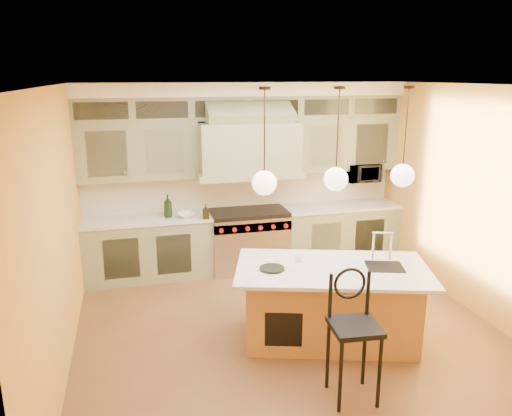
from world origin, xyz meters
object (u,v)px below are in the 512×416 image
object	(u,v)px
kitchen_island	(331,302)
microwave	(362,172)
counter_stool	(354,327)
range	(249,239)

from	to	relation	value
kitchen_island	microwave	size ratio (longest dim) A/B	4.41
counter_stool	microwave	world-z (taller)	microwave
range	counter_stool	world-z (taller)	counter_stool
kitchen_island	counter_stool	xyz separation A→B (m)	(-0.22, -1.03, 0.25)
counter_stool	microwave	bearing A→B (deg)	68.22
range	microwave	world-z (taller)	microwave
kitchen_island	microwave	bearing A→B (deg)	75.50
microwave	kitchen_island	bearing A→B (deg)	-121.69
range	microwave	distance (m)	2.18
range	counter_stool	size ratio (longest dim) A/B	0.95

